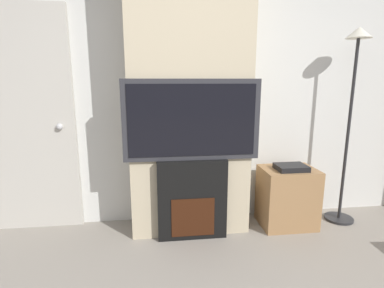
{
  "coord_description": "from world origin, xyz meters",
  "views": [
    {
      "loc": [
        -0.32,
        -0.94,
        1.42
      ],
      "look_at": [
        0.0,
        1.59,
        0.88
      ],
      "focal_mm": 28.0,
      "sensor_mm": 36.0,
      "label": 1
    }
  ],
  "objects_px": {
    "media_stand": "(287,196)",
    "fireplace": "(192,199)",
    "television": "(192,120)",
    "floor_lamp": "(352,96)"
  },
  "relations": [
    {
      "from": "media_stand",
      "to": "fireplace",
      "type": "bearing_deg",
      "value": -173.29
    },
    {
      "from": "television",
      "to": "media_stand",
      "type": "height_order",
      "value": "television"
    },
    {
      "from": "television",
      "to": "floor_lamp",
      "type": "bearing_deg",
      "value": 5.47
    },
    {
      "from": "fireplace",
      "to": "television",
      "type": "height_order",
      "value": "television"
    },
    {
      "from": "floor_lamp",
      "to": "media_stand",
      "type": "distance_m",
      "value": 1.14
    },
    {
      "from": "fireplace",
      "to": "media_stand",
      "type": "bearing_deg",
      "value": 6.71
    },
    {
      "from": "fireplace",
      "to": "television",
      "type": "bearing_deg",
      "value": -90.0
    },
    {
      "from": "television",
      "to": "floor_lamp",
      "type": "height_order",
      "value": "floor_lamp"
    },
    {
      "from": "floor_lamp",
      "to": "media_stand",
      "type": "relative_size",
      "value": 3.0
    },
    {
      "from": "floor_lamp",
      "to": "media_stand",
      "type": "height_order",
      "value": "floor_lamp"
    }
  ]
}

